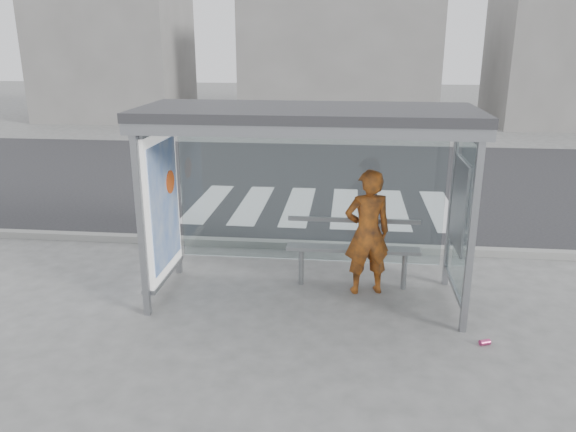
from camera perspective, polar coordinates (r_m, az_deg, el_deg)
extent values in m
plane|color=#60605E|center=(7.87, 1.74, -8.35)|extent=(80.00, 80.00, 0.00)
cube|color=#242426|center=(14.48, 3.97, 3.76)|extent=(30.00, 10.00, 0.01)
cube|color=gray|center=(9.64, 2.68, -3.00)|extent=(30.00, 0.18, 0.12)
cube|color=silver|center=(12.44, -8.13, 1.31)|extent=(0.55, 3.00, 0.00)
cube|color=silver|center=(12.23, -3.58, 1.18)|extent=(0.55, 3.00, 0.00)
cube|color=silver|center=(12.10, 1.09, 1.04)|extent=(0.55, 3.00, 0.00)
cube|color=silver|center=(12.06, 5.83, 0.88)|extent=(0.55, 3.00, 0.00)
cube|color=silver|center=(12.10, 10.57, 0.73)|extent=(0.55, 3.00, 0.00)
cube|color=silver|center=(12.22, 15.24, 0.56)|extent=(0.55, 3.00, 0.00)
cube|color=gray|center=(7.19, -14.73, -0.75)|extent=(0.08, 0.08, 2.50)
cube|color=gray|center=(6.88, 18.20, -1.88)|extent=(0.08, 0.08, 2.50)
cube|color=gray|center=(8.45, -11.44, 2.20)|extent=(0.08, 0.08, 2.50)
cube|color=gray|center=(8.19, 16.31, 1.35)|extent=(0.08, 0.08, 2.50)
cube|color=#2D2D30|center=(7.14, 1.93, 10.49)|extent=(4.25, 1.65, 0.12)
cube|color=gray|center=(6.40, 1.39, 8.69)|extent=(4.25, 0.06, 0.18)
cube|color=white|center=(8.07, 2.22, 2.17)|extent=(3.80, 0.02, 2.00)
cube|color=white|center=(7.80, -12.98, 1.19)|extent=(0.15, 1.25, 2.00)
cube|color=blue|center=(7.77, -12.39, 1.18)|extent=(0.01, 1.10, 1.70)
cylinder|color=#F05215|center=(7.94, -11.87, 3.41)|extent=(0.02, 0.32, 0.32)
cube|color=white|center=(7.52, 17.21, 0.24)|extent=(0.03, 1.25, 2.00)
cube|color=beige|center=(7.53, 16.98, 1.09)|extent=(0.03, 0.86, 1.16)
cube|color=slate|center=(27.19, -17.21, 15.84)|extent=(6.00, 5.00, 6.00)
cube|color=slate|center=(25.09, 5.22, 15.29)|extent=(8.00, 5.00, 5.00)
cube|color=slate|center=(26.45, 25.99, 15.96)|extent=(5.00, 5.00, 7.00)
imported|color=#D15313|center=(7.81, 8.07, -1.66)|extent=(0.73, 0.57, 1.78)
cube|color=slate|center=(8.05, 6.61, -3.35)|extent=(1.90, 0.23, 0.05)
cylinder|color=slate|center=(8.19, 1.35, -5.15)|extent=(0.07, 0.07, 0.55)
cylinder|color=slate|center=(8.21, 11.71, -5.48)|extent=(0.07, 0.07, 0.55)
cube|color=slate|center=(8.11, 6.69, -0.44)|extent=(1.90, 0.04, 0.06)
cylinder|color=#D03D7B|center=(7.13, 19.36, -12.01)|extent=(0.14, 0.11, 0.07)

